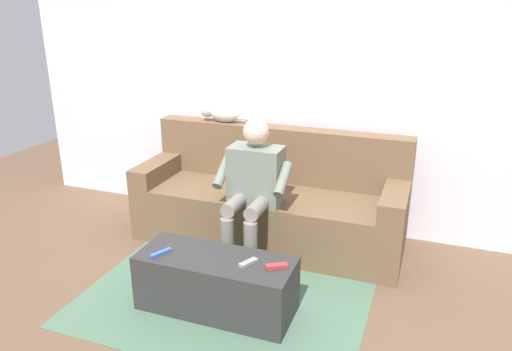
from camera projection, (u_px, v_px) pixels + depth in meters
name	position (u px, v px, depth m)	size (l,w,h in m)	color
ground_plane	(237.00, 281.00, 3.59)	(8.00, 8.00, 0.00)	brown
back_wall	(288.00, 73.00, 4.17)	(5.11, 0.06, 2.69)	silver
couch	(270.00, 203.00, 4.13)	(2.21, 0.75, 0.93)	brown
coffee_table	(216.00, 283.00, 3.21)	(1.02, 0.41, 0.38)	#2D2D2D
person_solo_seated	(253.00, 183.00, 3.69)	(0.56, 0.52, 1.12)	slate
cat_on_backrest	(220.00, 112.00, 4.29)	(0.52, 0.13, 0.17)	silver
remote_blue	(161.00, 253.00, 3.18)	(0.15, 0.03, 0.02)	#3860B7
remote_red	(277.00, 266.00, 3.02)	(0.14, 0.04, 0.03)	#B73333
remote_gray	(248.00, 263.00, 3.06)	(0.13, 0.04, 0.02)	gray
floor_rug	(225.00, 297.00, 3.40)	(1.92, 1.43, 0.01)	#4C7056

